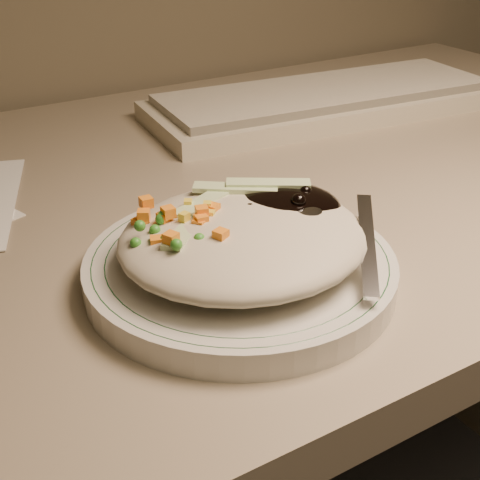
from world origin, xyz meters
TOP-DOWN VIEW (x-y plane):
  - desk at (0.00, 1.38)m, footprint 1.40×0.70m
  - plate at (-0.06, 1.20)m, footprint 0.24×0.24m
  - plate_rim at (-0.06, 1.20)m, footprint 0.23×0.23m
  - meal at (-0.06, 1.20)m, footprint 0.21×0.19m
  - keyboard at (0.26, 1.50)m, footprint 0.49×0.22m

SIDE VIEW (x-z plane):
  - desk at x=0.00m, z-range 0.17..0.91m
  - plate at x=-0.06m, z-range 0.74..0.76m
  - keyboard at x=0.26m, z-range 0.74..0.77m
  - plate_rim at x=-0.06m, z-range 0.76..0.76m
  - meal at x=-0.06m, z-range 0.76..0.81m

